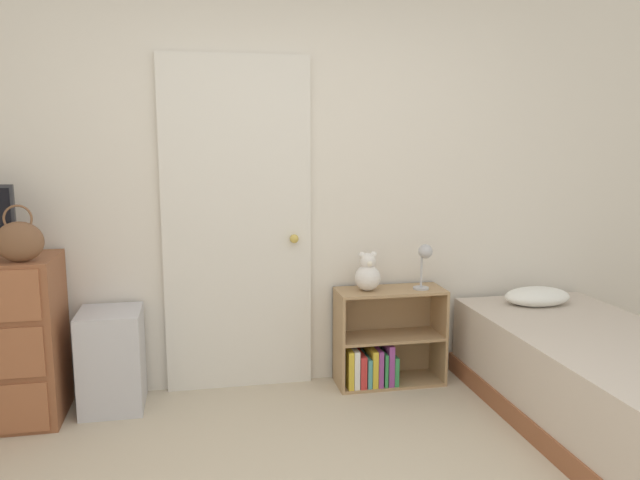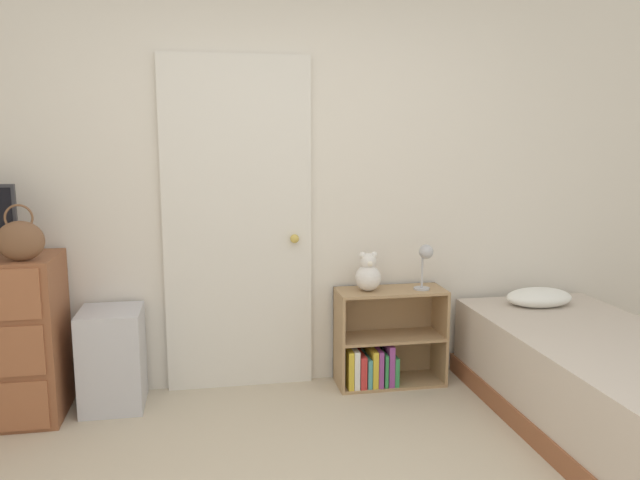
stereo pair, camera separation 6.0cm
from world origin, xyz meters
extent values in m
cube|color=silver|center=(0.00, 1.99, 1.27)|extent=(10.00, 0.06, 2.55)
cube|color=silver|center=(-0.29, 1.94, 1.03)|extent=(0.91, 0.04, 2.06)
sphere|color=gold|center=(0.06, 1.90, 0.95)|extent=(0.06, 0.06, 0.06)
ellipsoid|color=brown|center=(-1.44, 1.56, 1.03)|extent=(0.24, 0.12, 0.21)
torus|color=brown|center=(-1.44, 1.56, 1.16)|extent=(0.15, 0.01, 0.15)
cube|color=silver|center=(-1.04, 1.76, 0.29)|extent=(0.35, 0.37, 0.59)
cube|color=tan|center=(0.32, 1.80, 0.31)|extent=(0.02, 0.29, 0.62)
cube|color=tan|center=(0.99, 1.80, 0.31)|extent=(0.02, 0.29, 0.62)
cube|color=tan|center=(0.66, 1.80, 0.01)|extent=(0.65, 0.29, 0.02)
cube|color=tan|center=(0.66, 1.80, 0.31)|extent=(0.65, 0.29, 0.02)
cube|color=tan|center=(0.66, 1.80, 0.61)|extent=(0.65, 0.29, 0.02)
cube|color=tan|center=(0.66, 1.94, 0.31)|extent=(0.69, 0.01, 0.62)
cube|color=gold|center=(0.38, 1.76, 0.14)|extent=(0.03, 0.18, 0.24)
cube|color=white|center=(0.41, 1.77, 0.14)|extent=(0.03, 0.21, 0.25)
cube|color=red|center=(0.46, 1.78, 0.12)|extent=(0.04, 0.23, 0.21)
cube|color=teal|center=(0.50, 1.78, 0.11)|extent=(0.03, 0.23, 0.19)
cube|color=gold|center=(0.53, 1.78, 0.14)|extent=(0.04, 0.23, 0.24)
cube|color=#8C3F8C|center=(0.57, 1.76, 0.14)|extent=(0.03, 0.19, 0.24)
cube|color=#338C4C|center=(0.60, 1.78, 0.12)|extent=(0.02, 0.23, 0.21)
cube|color=#8C3F8C|center=(0.64, 1.78, 0.15)|extent=(0.04, 0.23, 0.26)
cube|color=#338C4C|center=(0.67, 1.76, 0.11)|extent=(0.03, 0.19, 0.19)
sphere|color=silver|center=(0.51, 1.80, 0.70)|extent=(0.16, 0.16, 0.16)
sphere|color=silver|center=(0.51, 1.80, 0.81)|extent=(0.10, 0.10, 0.10)
sphere|color=silver|center=(0.51, 1.76, 0.80)|extent=(0.04, 0.04, 0.04)
sphere|color=silver|center=(0.47, 1.80, 0.85)|extent=(0.04, 0.04, 0.04)
sphere|color=silver|center=(0.55, 1.80, 0.85)|extent=(0.04, 0.04, 0.04)
cylinder|color=#B2B2B7|center=(0.85, 1.77, 0.63)|extent=(0.10, 0.10, 0.01)
cylinder|color=#B2B2B7|center=(0.85, 1.77, 0.74)|extent=(0.01, 0.01, 0.21)
sphere|color=#B2B2B7|center=(0.87, 1.76, 0.87)|extent=(0.09, 0.09, 0.09)
cube|color=brown|center=(1.61, 0.98, 0.06)|extent=(0.95, 1.93, 0.12)
cube|color=beige|center=(1.61, 0.98, 0.31)|extent=(0.93, 1.88, 0.39)
ellipsoid|color=white|center=(1.61, 1.67, 0.56)|extent=(0.43, 0.28, 0.12)
camera|label=1|loc=(-0.53, -1.88, 1.57)|focal=35.00mm
camera|label=2|loc=(-0.47, -1.89, 1.57)|focal=35.00mm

